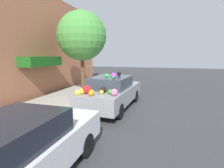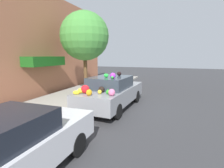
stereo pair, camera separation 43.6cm
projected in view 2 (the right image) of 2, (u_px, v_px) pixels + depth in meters
name	position (u px, v px, depth m)	size (l,w,h in m)	color
ground_plane	(110.00, 107.00, 8.59)	(60.00, 60.00, 0.00)	#38383A
sidewalk_curb	(63.00, 101.00, 9.50)	(24.00, 3.20, 0.15)	#9E998E
building_facade	(28.00, 44.00, 9.79)	(18.00, 1.20, 6.41)	#B26B4C
street_tree	(85.00, 36.00, 11.05)	(3.09, 3.09, 5.12)	brown
fire_hydrant	(78.00, 96.00, 8.74)	(0.20, 0.20, 0.70)	#B2B2B7
art_car	(111.00, 92.00, 8.36)	(4.62, 2.07, 1.77)	gray
parked_car_plain	(5.00, 150.00, 3.32)	(4.23, 1.72, 1.42)	silver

